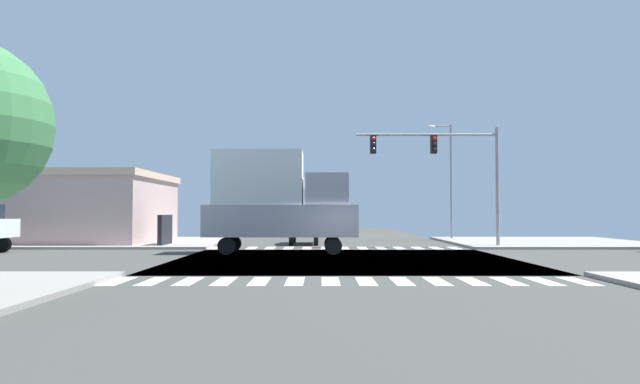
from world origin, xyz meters
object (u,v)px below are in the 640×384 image
traffic_signal_mast (442,158)px  street_lamp (448,171)px  box_truck_trailing_1 (309,205)px  bank_building (73,208)px  sedan_nearside_1 (311,220)px  box_truck_outer_2 (277,199)px  sedan_leading_4 (305,226)px

traffic_signal_mast → street_lamp: (2.19, 8.23, -0.12)m
traffic_signal_mast → street_lamp: bearing=75.1°
traffic_signal_mast → box_truck_trailing_1: traffic_signal_mast is taller
street_lamp → bank_building: (-24.54, -3.86, -2.63)m
sedan_nearside_1 → box_truck_outer_2: box_truck_outer_2 is taller
bank_building → sedan_leading_4: bearing=-4.1°
traffic_signal_mast → box_truck_outer_2: (-8.82, -4.21, -2.39)m
street_lamp → box_truck_outer_2: 16.77m
traffic_signal_mast → bank_building: traffic_signal_mast is taller
box_truck_outer_2 → traffic_signal_mast: bearing=115.5°
traffic_signal_mast → street_lamp: 8.52m
sedan_leading_4 → box_truck_outer_2: bearing=81.6°
sedan_nearside_1 → box_truck_trailing_1: bearing=90.0°
street_lamp → sedan_nearside_1: 22.93m
sedan_leading_4 → box_truck_trailing_1: bearing=-90.0°
traffic_signal_mast → sedan_nearside_1: 29.84m
sedan_nearside_1 → sedan_leading_4: (0.00, -25.26, 0.00)m
sedan_nearside_1 → street_lamp: bearing=116.0°
traffic_signal_mast → sedan_leading_4: bearing=156.7°
street_lamp → sedan_nearside_1: (-9.90, 20.35, -3.72)m
traffic_signal_mast → street_lamp: size_ratio=0.98×
bank_building → box_truck_outer_2: box_truck_outer_2 is taller
street_lamp → box_truck_outer_2: size_ratio=1.12×
traffic_signal_mast → bank_building: (-22.34, 4.37, -2.75)m
sedan_nearside_1 → sedan_leading_4: 25.26m
sedan_leading_4 → bank_building: bearing=-4.1°
traffic_signal_mast → box_truck_outer_2: traffic_signal_mast is taller
street_lamp → sedan_leading_4: 11.66m
bank_building → traffic_signal_mast: bearing=-11.1°
traffic_signal_mast → sedan_leading_4: (-7.71, 3.32, -3.84)m
box_truck_trailing_1 → box_truck_outer_2: (-1.11, -20.73, 0.00)m
box_truck_trailing_1 → box_truck_outer_2: same height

